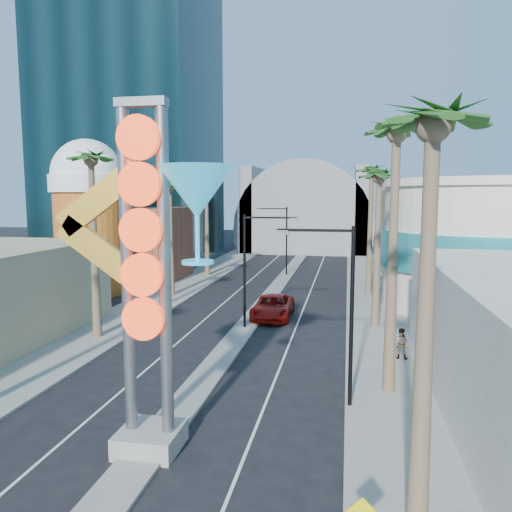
# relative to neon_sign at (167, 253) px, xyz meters

# --- Properties ---
(ground) EXTENTS (240.00, 240.00, 0.00)m
(ground) POSITION_rel_neon_sign_xyz_m (-0.82, -2.96, -7.31)
(ground) COLOR black
(ground) RESTS_ON ground
(sidewalk_west) EXTENTS (5.00, 100.00, 0.15)m
(sidewalk_west) POSITION_rel_neon_sign_xyz_m (-10.32, 32.04, -7.23)
(sidewalk_west) COLOR gray
(sidewalk_west) RESTS_ON ground
(sidewalk_east) EXTENTS (5.00, 100.00, 0.15)m
(sidewalk_east) POSITION_rel_neon_sign_xyz_m (8.68, 32.04, -7.23)
(sidewalk_east) COLOR gray
(sidewalk_east) RESTS_ON ground
(median) EXTENTS (1.60, 84.00, 0.15)m
(median) POSITION_rel_neon_sign_xyz_m (-0.82, 35.04, -7.23)
(median) COLOR gray
(median) RESTS_ON ground
(hotel_tower) EXTENTS (20.00, 20.00, 50.00)m
(hotel_tower) POSITION_rel_neon_sign_xyz_m (-22.82, 49.04, 17.69)
(hotel_tower) COLOR black
(hotel_tower) RESTS_ON ground
(brick_filler_west) EXTENTS (10.00, 10.00, 8.00)m
(brick_filler_west) POSITION_rel_neon_sign_xyz_m (-16.82, 35.04, -3.31)
(brick_filler_west) COLOR brown
(brick_filler_west) RESTS_ON ground
(filler_east) EXTENTS (10.00, 20.00, 10.00)m
(filler_east) POSITION_rel_neon_sign_xyz_m (15.18, 45.04, -2.31)
(filler_east) COLOR tan
(filler_east) RESTS_ON ground
(beer_mug) EXTENTS (7.00, 7.00, 14.50)m
(beer_mug) POSITION_rel_neon_sign_xyz_m (-17.82, 27.04, 0.54)
(beer_mug) COLOR #B66A18
(beer_mug) RESTS_ON ground
(turquoise_building) EXTENTS (16.60, 16.60, 10.60)m
(turquoise_building) POSITION_rel_neon_sign_xyz_m (17.18, 27.04, -2.06)
(turquoise_building) COLOR beige
(turquoise_building) RESTS_ON ground
(canopy) EXTENTS (22.00, 16.00, 22.00)m
(canopy) POSITION_rel_neon_sign_xyz_m (-0.82, 69.04, -3.00)
(canopy) COLOR slate
(canopy) RESTS_ON ground
(neon_sign) EXTENTS (6.53, 2.60, 12.55)m
(neon_sign) POSITION_rel_neon_sign_xyz_m (0.00, 0.00, 0.00)
(neon_sign) COLOR gray
(neon_sign) RESTS_ON ground
(streetlight_0) EXTENTS (3.79, 0.25, 8.00)m
(streetlight_0) POSITION_rel_neon_sign_xyz_m (-0.27, 17.04, -2.43)
(streetlight_0) COLOR black
(streetlight_0) RESTS_ON ground
(streetlight_1) EXTENTS (3.79, 0.25, 8.00)m
(streetlight_1) POSITION_rel_neon_sign_xyz_m (-1.36, 41.04, -2.43)
(streetlight_1) COLOR black
(streetlight_1) RESTS_ON ground
(streetlight_2) EXTENTS (3.45, 0.25, 8.00)m
(streetlight_2) POSITION_rel_neon_sign_xyz_m (5.91, 5.04, -2.47)
(streetlight_2) COLOR black
(streetlight_2) RESTS_ON ground
(palm_1) EXTENTS (2.40, 2.40, 12.70)m
(palm_1) POSITION_rel_neon_sign_xyz_m (-9.82, 13.04, 3.52)
(palm_1) COLOR brown
(palm_1) RESTS_ON ground
(palm_2) EXTENTS (2.40, 2.40, 11.20)m
(palm_2) POSITION_rel_neon_sign_xyz_m (-9.82, 27.04, 2.17)
(palm_2) COLOR brown
(palm_2) RESTS_ON ground
(palm_3) EXTENTS (2.40, 2.40, 11.20)m
(palm_3) POSITION_rel_neon_sign_xyz_m (-9.82, 39.04, 2.17)
(palm_3) COLOR brown
(palm_3) RESTS_ON ground
(palm_4) EXTENTS (2.40, 2.40, 12.20)m
(palm_4) POSITION_rel_neon_sign_xyz_m (8.18, -2.96, 3.07)
(palm_4) COLOR brown
(palm_4) RESTS_ON ground
(palm_5) EXTENTS (2.40, 2.40, 13.20)m
(palm_5) POSITION_rel_neon_sign_xyz_m (8.18, 7.04, 3.96)
(palm_5) COLOR brown
(palm_5) RESTS_ON ground
(palm_6) EXTENTS (2.40, 2.40, 11.70)m
(palm_6) POSITION_rel_neon_sign_xyz_m (8.18, 19.04, 2.62)
(palm_6) COLOR brown
(palm_6) RESTS_ON ground
(palm_7) EXTENTS (2.40, 2.40, 12.70)m
(palm_7) POSITION_rel_neon_sign_xyz_m (8.18, 31.04, 3.52)
(palm_7) COLOR brown
(palm_7) RESTS_ON ground
(red_pickup) EXTENTS (2.88, 6.17, 1.71)m
(red_pickup) POSITION_rel_neon_sign_xyz_m (0.64, 20.56, -6.45)
(red_pickup) COLOR #9C100C
(red_pickup) RESTS_ON ground
(pedestrian_b) EXTENTS (0.96, 0.81, 1.74)m
(pedestrian_b) POSITION_rel_neon_sign_xyz_m (9.21, 11.98, -6.29)
(pedestrian_b) COLOR gray
(pedestrian_b) RESTS_ON sidewalk_east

